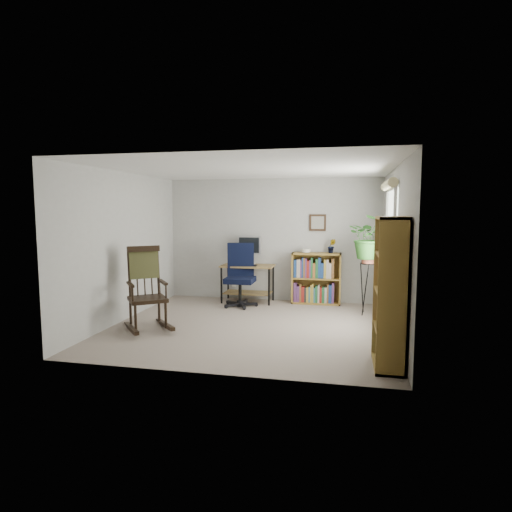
% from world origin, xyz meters
% --- Properties ---
extents(floor, '(4.20, 4.00, 0.00)m').
position_xyz_m(floor, '(0.00, 0.00, 0.00)').
color(floor, gray).
rests_on(floor, ground).
extents(ceiling, '(4.20, 4.00, 0.00)m').
position_xyz_m(ceiling, '(0.00, 0.00, 2.40)').
color(ceiling, white).
rests_on(ceiling, ground).
extents(wall_back, '(4.20, 0.00, 2.40)m').
position_xyz_m(wall_back, '(0.00, 2.00, 1.20)').
color(wall_back, '#B2B1AD').
rests_on(wall_back, ground).
extents(wall_front, '(4.20, 0.00, 2.40)m').
position_xyz_m(wall_front, '(0.00, -2.00, 1.20)').
color(wall_front, '#B2B1AD').
rests_on(wall_front, ground).
extents(wall_left, '(0.00, 4.00, 2.40)m').
position_xyz_m(wall_left, '(-2.10, 0.00, 1.20)').
color(wall_left, '#B2B1AD').
rests_on(wall_left, ground).
extents(wall_right, '(0.00, 4.00, 2.40)m').
position_xyz_m(wall_right, '(2.10, 0.00, 1.20)').
color(wall_right, '#B2B1AD').
rests_on(wall_right, ground).
extents(window, '(0.12, 1.20, 1.50)m').
position_xyz_m(window, '(2.06, 0.30, 1.40)').
color(window, silver).
rests_on(window, wall_right).
extents(desk, '(1.01, 0.55, 0.73)m').
position_xyz_m(desk, '(-0.44, 1.70, 0.36)').
color(desk, olive).
rests_on(desk, floor).
extents(monitor, '(0.46, 0.16, 0.56)m').
position_xyz_m(monitor, '(-0.44, 1.84, 1.01)').
color(monitor, '#B0B0B5').
rests_on(monitor, desk).
extents(keyboard, '(0.40, 0.15, 0.02)m').
position_xyz_m(keyboard, '(-0.44, 1.58, 0.74)').
color(keyboard, black).
rests_on(keyboard, desk).
extents(office_chair, '(0.76, 0.76, 1.19)m').
position_xyz_m(office_chair, '(-0.49, 1.28, 0.60)').
color(office_chair, black).
rests_on(office_chair, floor).
extents(rocking_chair, '(1.18, 1.27, 1.27)m').
position_xyz_m(rocking_chair, '(-1.47, -0.50, 0.63)').
color(rocking_chair, black).
rests_on(rocking_chair, floor).
extents(low_bookshelf, '(0.93, 0.31, 0.98)m').
position_xyz_m(low_bookshelf, '(0.88, 1.82, 0.49)').
color(low_bookshelf, olive).
rests_on(low_bookshelf, floor).
extents(tall_bookshelf, '(0.32, 0.75, 1.72)m').
position_xyz_m(tall_bookshelf, '(1.92, -1.33, 0.86)').
color(tall_bookshelf, olive).
rests_on(tall_bookshelf, floor).
extents(plant_stand, '(0.36, 0.36, 1.04)m').
position_xyz_m(plant_stand, '(1.80, 1.15, 0.52)').
color(plant_stand, black).
rests_on(plant_stand, floor).
extents(spider_plant, '(1.69, 1.88, 1.46)m').
position_xyz_m(spider_plant, '(1.80, 1.15, 1.69)').
color(spider_plant, '#306E26').
rests_on(spider_plant, plant_stand).
extents(potted_plant_small, '(0.13, 0.24, 0.11)m').
position_xyz_m(potted_plant_small, '(1.16, 1.83, 1.03)').
color(potted_plant_small, '#306E26').
rests_on(potted_plant_small, low_bookshelf).
extents(framed_picture, '(0.32, 0.04, 0.32)m').
position_xyz_m(framed_picture, '(0.88, 1.97, 1.55)').
color(framed_picture, black).
rests_on(framed_picture, wall_back).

